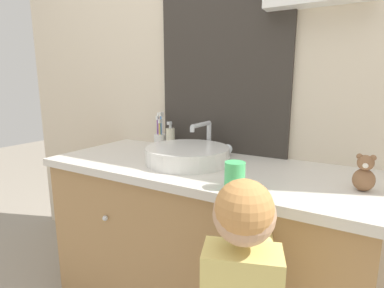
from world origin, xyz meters
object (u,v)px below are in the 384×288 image
(toothbrush_holder, at_px, (160,138))
(teddy_bear, at_px, (364,174))
(sink_basin, at_px, (188,154))
(soap_dispenser, at_px, (170,138))
(drinking_cup, at_px, (235,175))

(toothbrush_holder, xyz_separation_m, teddy_bear, (1.02, -0.24, 0.01))
(sink_basin, bearing_deg, teddy_bear, -1.62)
(teddy_bear, bearing_deg, sink_basin, 178.38)
(toothbrush_holder, bearing_deg, soap_dispenser, -12.20)
(sink_basin, distance_m, teddy_bear, 0.70)
(drinking_cup, bearing_deg, toothbrush_holder, 145.56)
(sink_basin, xyz_separation_m, drinking_cup, (0.32, -0.22, 0.01))
(teddy_bear, xyz_separation_m, drinking_cup, (-0.39, -0.20, -0.01))
(soap_dispenser, distance_m, drinking_cup, 0.69)
(soap_dispenser, distance_m, teddy_bear, 0.96)
(toothbrush_holder, relative_size, teddy_bear, 1.56)
(toothbrush_holder, bearing_deg, teddy_bear, -13.00)
(sink_basin, height_order, drinking_cup, sink_basin)
(drinking_cup, bearing_deg, sink_basin, 145.47)
(soap_dispenser, bearing_deg, drinking_cup, -37.14)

